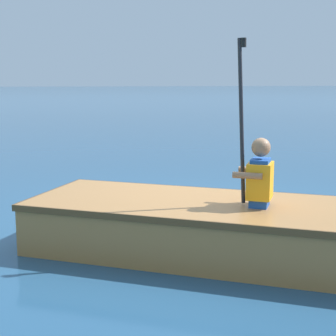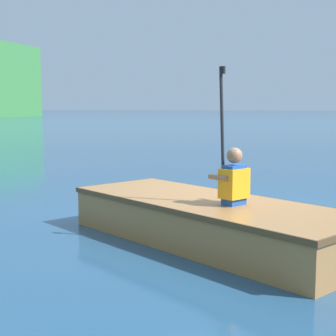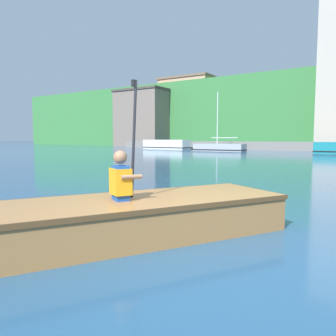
{
  "view_description": "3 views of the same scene",
  "coord_description": "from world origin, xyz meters",
  "views": [
    {
      "loc": [
        -5.57,
        1.63,
        1.61
      ],
      "look_at": [
        -1.15,
        0.63,
        0.84
      ],
      "focal_mm": 55.0,
      "sensor_mm": 36.0,
      "label": 1
    },
    {
      "loc": [
        -6.78,
        -1.16,
        1.56
      ],
      "look_at": [
        -1.15,
        0.63,
        0.84
      ],
      "focal_mm": 55.0,
      "sensor_mm": 36.0,
      "label": 2
    },
    {
      "loc": [
        1.35,
        -3.25,
        1.26
      ],
      "look_at": [
        -1.15,
        0.63,
        0.84
      ],
      "focal_mm": 35.0,
      "sensor_mm": 36.0,
      "label": 3
    }
  ],
  "objects": [
    {
      "name": "rowboat_foreground",
      "position": [
        -1.13,
        0.18,
        0.28
      ],
      "size": [
        2.97,
        3.77,
        0.49
      ],
      "color": "#A3703D",
      "rests_on": "ground"
    },
    {
      "name": "ground_plane",
      "position": [
        0.0,
        0.0,
        0.0
      ],
      "size": [
        300.0,
        300.0,
        0.0
      ],
      "primitive_type": "plane",
      "color": "navy"
    },
    {
      "name": "person_paddler",
      "position": [
        -1.33,
        -0.17,
        0.78
      ],
      "size": [
        0.44,
        0.44,
        1.49
      ],
      "color": "#1E4CA5",
      "rests_on": "rowboat_foreground"
    }
  ]
}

